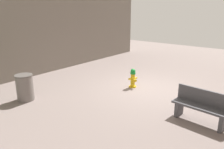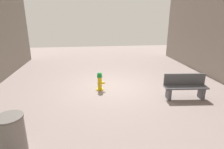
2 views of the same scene
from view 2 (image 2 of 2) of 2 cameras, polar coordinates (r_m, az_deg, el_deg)
name	(u,v)px [view 2 (image 2 of 2)]	position (r m, az deg, el deg)	size (l,w,h in m)	color
ground_plane	(112,87)	(8.21, 0.12, -3.94)	(23.40, 23.40, 0.00)	gray
fire_hydrant	(100,81)	(7.79, -3.81, -2.10)	(0.37, 0.40, 0.79)	gold
bench_near	(185,86)	(7.51, 21.80, -3.36)	(1.62, 0.59, 0.95)	#4C4C51
trash_bin	(12,135)	(4.90, -28.70, -16.11)	(0.61, 0.61, 0.94)	slate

